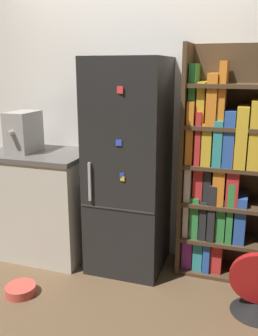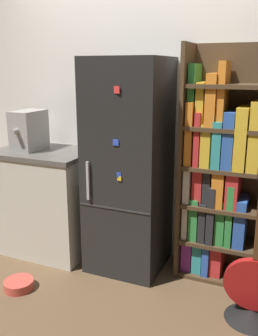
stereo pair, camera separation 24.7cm
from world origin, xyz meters
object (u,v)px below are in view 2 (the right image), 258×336
at_px(bookshelf, 225,175).
at_px(guitar, 253,297).
at_px(refrigerator, 129,167).
at_px(espresso_machine, 29,130).
at_px(pet_bowl, 19,284).

relative_size(bookshelf, guitar, 1.62).
bearing_deg(refrigerator, espresso_machine, -177.49).
bearing_deg(refrigerator, pet_bowl, -132.34).
bearing_deg(pet_bowl, bookshelf, 30.89).
height_order(bookshelf, guitar, bookshelf).
relative_size(refrigerator, espresso_machine, 4.60).
relative_size(refrigerator, guitar, 1.53).
height_order(refrigerator, bookshelf, bookshelf).
xyz_separation_m(refrigerator, espresso_machine, (-0.93, -0.04, 0.25)).
bearing_deg(bookshelf, refrigerator, -169.80).
bearing_deg(bookshelf, espresso_machine, -174.06).
height_order(refrigerator, guitar, refrigerator).
xyz_separation_m(refrigerator, pet_bowl, (-0.62, -0.68, -0.82)).
distance_m(guitar, pet_bowl, 1.71).
distance_m(bookshelf, espresso_machine, 1.71).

